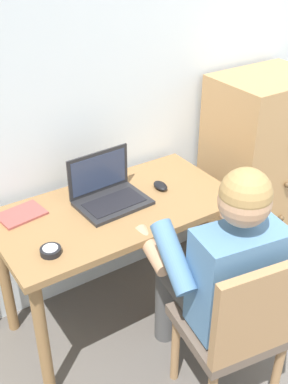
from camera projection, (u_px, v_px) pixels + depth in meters
The scene contains 9 objects.
wall_back at pixel (157, 68), 2.55m from camera, with size 4.80×0.05×2.50m, color silver.
desk at pixel (116, 225), 2.36m from camera, with size 1.18×0.62×0.74m.
dresser at pixel (258, 169), 2.96m from camera, with size 0.61×0.49×1.19m.
chair at pixel (240, 326), 1.96m from camera, with size 0.48×0.46×0.89m.
person_seated at pixel (219, 267), 2.01m from camera, with size 0.59×0.63×1.21m.
laptop at pixel (108, 192), 2.32m from camera, with size 0.35×0.27×0.24m.
computer_mouse at pixel (160, 186), 2.44m from camera, with size 0.06×0.10×0.03m, color black.
desk_clock at pixel (51, 251), 1.98m from camera, with size 0.09×0.09×0.03m.
notebook_pad at pixel (21, 214), 2.24m from camera, with size 0.21×0.15×0.01m, color #994742.
Camera 1 is at (-1.45, 0.13, 2.00)m, focal length 44.16 mm.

